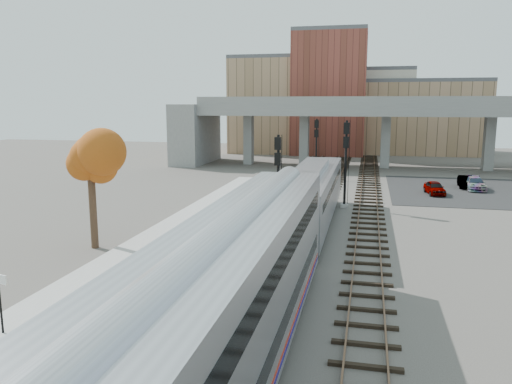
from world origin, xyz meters
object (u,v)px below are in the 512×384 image
at_px(locomotive, 312,195).
at_px(car_c, 475,183).
at_px(coach, 219,322).
at_px(tree, 90,161).
at_px(signal_mast_near, 278,185).
at_px(signal_mast_far, 316,149).
at_px(car_a, 435,188).
at_px(car_b, 465,182).
at_px(signal_mast_mid, 345,165).

distance_m(locomotive, car_c, 23.56).
xyz_separation_m(coach, tree, (-12.26, 14.19, 2.54)).
bearing_deg(car_c, signal_mast_near, -127.47).
bearing_deg(signal_mast_far, locomotive, -84.77).
xyz_separation_m(car_a, car_b, (3.59, 4.75, -0.02)).
relative_size(signal_mast_far, tree, 0.96).
bearing_deg(signal_mast_mid, signal_mast_near, -114.76).
height_order(locomotive, car_a, locomotive).
height_order(signal_mast_near, car_c, signal_mast_near).
xyz_separation_m(signal_mast_far, car_a, (12.27, -8.06, -2.73)).
bearing_deg(signal_mast_mid, signal_mast_far, 104.32).
distance_m(signal_mast_mid, car_c, 17.31).
bearing_deg(coach, car_c, 70.61).
bearing_deg(car_a, signal_mast_far, 138.81).
bearing_deg(car_c, coach, -107.91).
height_order(signal_mast_far, car_b, signal_mast_far).
height_order(signal_mast_mid, car_c, signal_mast_mid).
xyz_separation_m(signal_mast_near, car_b, (15.86, 21.64, -2.55)).
relative_size(coach, car_b, 6.77).
distance_m(locomotive, signal_mast_far, 23.08).
distance_m(signal_mast_far, tree, 33.03).
xyz_separation_m(locomotive, signal_mast_near, (-2.10, -1.99, 0.93)).
xyz_separation_m(car_b, car_c, (0.72, -1.13, 0.02)).
bearing_deg(car_b, locomotive, -121.63).
xyz_separation_m(signal_mast_mid, car_a, (8.17, 8.00, -3.00)).
bearing_deg(car_b, signal_mast_near, -122.87).
xyz_separation_m(locomotive, tree, (-12.26, -8.42, 3.06)).
bearing_deg(car_c, signal_mast_far, 166.48).
relative_size(locomotive, signal_mast_near, 2.88).
distance_m(signal_mast_near, car_c, 26.49).
xyz_separation_m(locomotive, signal_mast_mid, (2.00, 6.90, 1.39)).
height_order(tree, car_c, tree).
xyz_separation_m(signal_mast_near, car_c, (16.57, 20.51, -2.53)).
relative_size(signal_mast_near, car_c, 1.53).
distance_m(coach, car_b, 44.49).
distance_m(signal_mast_near, signal_mast_far, 24.95).
distance_m(signal_mast_mid, car_b, 17.60).
height_order(coach, signal_mast_far, signal_mast_far).
height_order(signal_mast_near, car_b, signal_mast_near).
height_order(locomotive, car_b, locomotive).
distance_m(coach, car_c, 43.65).
bearing_deg(coach, signal_mast_near, 95.82).
bearing_deg(tree, coach, -49.17).
bearing_deg(signal_mast_far, signal_mast_near, -90.00).
xyz_separation_m(coach, signal_mast_mid, (2.00, 29.50, 0.87)).
relative_size(signal_mast_mid, car_c, 1.68).
bearing_deg(signal_mast_near, car_a, 54.00).
xyz_separation_m(tree, car_c, (26.73, 26.93, -4.67)).
relative_size(signal_mast_far, car_c, 1.59).
height_order(coach, car_c, coach).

